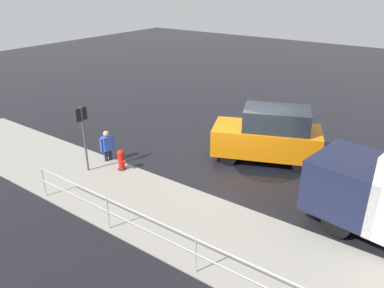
% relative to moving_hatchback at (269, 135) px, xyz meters
% --- Properties ---
extents(ground_plane, '(60.00, 60.00, 0.00)m').
position_rel_moving_hatchback_xyz_m(ground_plane, '(0.48, 0.81, -1.03)').
color(ground_plane, black).
extents(kerb_strip, '(24.00, 3.20, 0.04)m').
position_rel_moving_hatchback_xyz_m(kerb_strip, '(0.48, 5.01, -1.01)').
color(kerb_strip, gray).
rests_on(kerb_strip, ground).
extents(moving_hatchback, '(4.25, 3.05, 2.06)m').
position_rel_moving_hatchback_xyz_m(moving_hatchback, '(0.00, 0.00, 0.00)').
color(moving_hatchback, orange).
rests_on(moving_hatchback, ground).
extents(fire_hydrant, '(0.42, 0.31, 0.80)m').
position_rel_moving_hatchback_xyz_m(fire_hydrant, '(3.86, 3.81, -0.63)').
color(fire_hydrant, red).
rests_on(fire_hydrant, ground).
extents(pedestrian, '(0.32, 0.56, 1.22)m').
position_rel_moving_hatchback_xyz_m(pedestrian, '(4.80, 3.58, -0.34)').
color(pedestrian, blue).
rests_on(pedestrian, ground).
extents(metal_railing, '(8.70, 0.04, 1.05)m').
position_rel_moving_hatchback_xyz_m(metal_railing, '(0.19, 6.47, -0.29)').
color(metal_railing, '#B7BABF').
rests_on(metal_railing, ground).
extents(sign_post, '(0.07, 0.44, 2.40)m').
position_rel_moving_hatchback_xyz_m(sign_post, '(4.78, 4.57, 0.55)').
color(sign_post, '#4C4C51').
rests_on(sign_post, ground).
extents(puddle_patch, '(2.53, 2.53, 0.01)m').
position_rel_moving_hatchback_xyz_m(puddle_patch, '(-0.27, 0.44, -1.02)').
color(puddle_patch, black).
rests_on(puddle_patch, ground).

